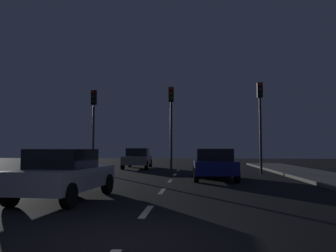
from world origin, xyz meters
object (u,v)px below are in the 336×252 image
object	(u,v)px
traffic_signal_left	(94,115)
traffic_signal_center	(171,113)
car_stopped_ahead	(214,164)
traffic_signal_right	(260,110)
car_adjacent_lane	(65,174)
car_oncoming_far	(138,158)

from	to	relation	value
traffic_signal_left	traffic_signal_center	bearing A→B (deg)	0.00
traffic_signal_center	car_stopped_ahead	xyz separation A→B (m)	(2.34, -3.90, -2.91)
traffic_signal_center	traffic_signal_right	world-z (taller)	traffic_signal_right
car_adjacent_lane	car_oncoming_far	distance (m)	15.90
car_adjacent_lane	car_oncoming_far	world-z (taller)	car_oncoming_far
traffic_signal_left	car_oncoming_far	xyz separation A→B (m)	(1.90, 5.17, -2.81)
traffic_signal_center	car_oncoming_far	xyz separation A→B (m)	(-2.94, 5.17, -2.89)
car_adjacent_lane	car_oncoming_far	xyz separation A→B (m)	(-0.56, 15.89, 0.03)
car_stopped_ahead	car_adjacent_lane	world-z (taller)	car_stopped_ahead
traffic_signal_right	car_stopped_ahead	bearing A→B (deg)	-127.61
traffic_signal_left	car_adjacent_lane	world-z (taller)	traffic_signal_left
traffic_signal_right	car_adjacent_lane	distance (m)	13.55
traffic_signal_right	car_oncoming_far	xyz separation A→B (m)	(-8.28, 5.17, -3.02)
traffic_signal_right	car_stopped_ahead	size ratio (longest dim) A/B	1.29
traffic_signal_left	car_adjacent_lane	xyz separation A→B (m)	(2.46, -10.72, -2.84)
traffic_signal_left	car_stopped_ahead	bearing A→B (deg)	-28.50
traffic_signal_left	traffic_signal_center	distance (m)	4.84
car_stopped_ahead	traffic_signal_right	bearing A→B (deg)	52.39
traffic_signal_left	car_oncoming_far	world-z (taller)	traffic_signal_left
traffic_signal_left	car_adjacent_lane	distance (m)	11.36
car_oncoming_far	traffic_signal_center	bearing A→B (deg)	-60.39
traffic_signal_right	car_stopped_ahead	distance (m)	5.78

